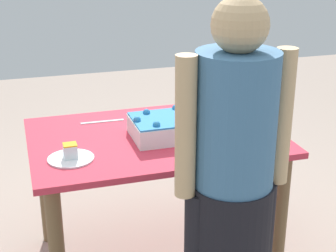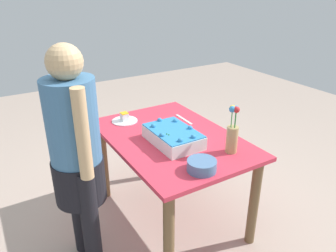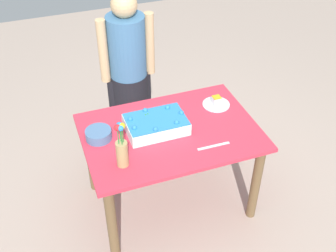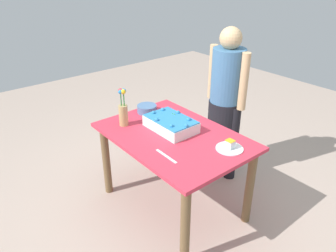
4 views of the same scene
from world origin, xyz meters
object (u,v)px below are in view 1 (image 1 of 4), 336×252
Objects in this scene: flower_vase at (214,89)px; fruit_bowl at (252,124)px; person_standing at (233,170)px; cake_knife at (102,122)px; serving_plate_with_slice at (71,155)px; sheet_cake at (175,126)px.

fruit_bowl is (-0.09, 0.31, -0.10)m from flower_vase.
cake_knife is at bearing 17.94° from person_standing.
person_standing reaches higher than flower_vase.
flower_vase is at bearing -154.73° from serving_plate_with_slice.
fruit_bowl is 0.75m from person_standing.
person_standing is (-0.54, 0.55, 0.11)m from serving_plate_with_slice.
cake_knife is (0.31, -0.30, -0.05)m from sheet_cake.
sheet_cake is 2.03× the size of serving_plate_with_slice.
person_standing reaches higher than serving_plate_with_slice.
flower_vase reaches higher than sheet_cake.
cake_knife is 1.28× the size of fruit_bowl.
serving_plate_with_slice is at bearing 44.45° from person_standing.
sheet_cake is 0.42m from flower_vase.
sheet_cake is at bearing 39.98° from flower_vase.
cake_knife is 0.70× the size of flower_vase.
cake_knife is at bearing -44.03° from sheet_cake.
flower_vase is (-0.31, -0.26, 0.09)m from sheet_cake.
flower_vase is 0.22× the size of person_standing.
cake_knife is at bearing -25.87° from fruit_bowl.
sheet_cake is 1.28× the size of flower_vase.
person_standing is at bearing 134.45° from serving_plate_with_slice.
cake_knife is at bearing -3.33° from flower_vase.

